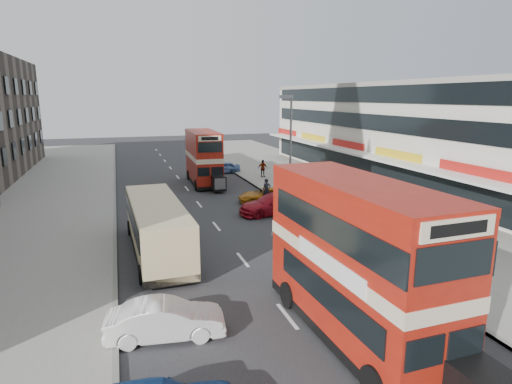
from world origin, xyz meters
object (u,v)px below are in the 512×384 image
object	(u,v)px
car_right_a	(274,204)
pedestrian_near	(327,197)
car_right_c	(223,168)
street_lamp	(290,141)
pedestrian_far	(263,168)
cyclist	(267,197)
coach	(157,225)
car_right_b	(265,195)
car_left_front	(166,320)
bus_second	(204,157)
bus_main	(357,261)

from	to	relation	value
car_right_a	pedestrian_near	world-z (taller)	pedestrian_near
car_right_a	car_right_c	distance (m)	17.09
street_lamp	pedestrian_far	size ratio (longest dim) A/B	4.70
cyclist	coach	bearing A→B (deg)	-133.55
car_right_b	car_right_c	world-z (taller)	car_right_c
car_left_front	pedestrian_near	bearing A→B (deg)	-36.51
coach	street_lamp	bearing A→B (deg)	34.40
car_right_b	pedestrian_near	bearing A→B (deg)	49.27
bus_second	car_right_b	distance (m)	9.42
bus_second	street_lamp	bearing A→B (deg)	117.26
bus_main	coach	xyz separation A→B (m)	(-5.59, 10.25, -1.24)
car_right_b	bus_main	bearing A→B (deg)	-4.69
bus_main	car_left_front	world-z (taller)	bus_main
bus_second	coach	xyz separation A→B (m)	(-5.85, -17.41, -1.00)
pedestrian_far	cyclist	size ratio (longest dim) A/B	0.85
coach	car_left_front	world-z (taller)	coach
car_right_c	pedestrian_far	size ratio (longest dim) A/B	2.06
bus_main	pedestrian_near	size ratio (longest dim) A/B	5.85
car_right_b	pedestrian_far	size ratio (longest dim) A/B	2.36
pedestrian_far	car_right_b	bearing A→B (deg)	-108.05
car_right_a	pedestrian_far	distance (m)	13.40
street_lamp	cyclist	world-z (taller)	street_lamp
bus_second	pedestrian_far	size ratio (longest dim) A/B	5.03
bus_second	car_right_a	bearing A→B (deg)	103.90
pedestrian_near	bus_main	bearing A→B (deg)	43.03
street_lamp	car_left_front	size ratio (longest dim) A/B	2.05
car_left_front	cyclist	bearing A→B (deg)	-22.49
car_right_b	car_right_c	distance (m)	13.79
street_lamp	pedestrian_near	world-z (taller)	street_lamp
cyclist	pedestrian_near	bearing A→B (deg)	-32.65
car_right_a	pedestrian_near	xyz separation A→B (m)	(3.96, -0.32, 0.24)
bus_main	bus_second	world-z (taller)	bus_main
car_right_a	pedestrian_far	world-z (taller)	pedestrian_far
car_right_b	pedestrian_near	size ratio (longest dim) A/B	2.51
bus_main	car_right_c	xyz separation A→B (m)	(3.34, 32.74, -2.14)
pedestrian_far	cyclist	bearing A→B (deg)	-107.32
bus_second	car_right_c	bearing A→B (deg)	-119.42
car_left_front	cyclist	xyz separation A→B (m)	(9.25, 16.23, 0.02)
bus_second	coach	bearing A→B (deg)	73.27
bus_second	pedestrian_near	world-z (taller)	bus_second
street_lamp	car_right_b	size ratio (longest dim) A/B	2.00
bus_second	car_right_c	distance (m)	6.24
car_left_front	pedestrian_far	bearing A→B (deg)	-17.83
car_left_front	pedestrian_near	size ratio (longest dim) A/B	2.44
cyclist	bus_second	bearing A→B (deg)	111.33
car_right_c	pedestrian_far	xyz separation A→B (m)	(3.02, -4.16, 0.41)
car_right_a	cyclist	distance (m)	2.46
pedestrian_near	car_right_a	bearing A→B (deg)	-27.75
bus_main	car_left_front	bearing A→B (deg)	-18.99
bus_main	street_lamp	bearing A→B (deg)	-107.21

